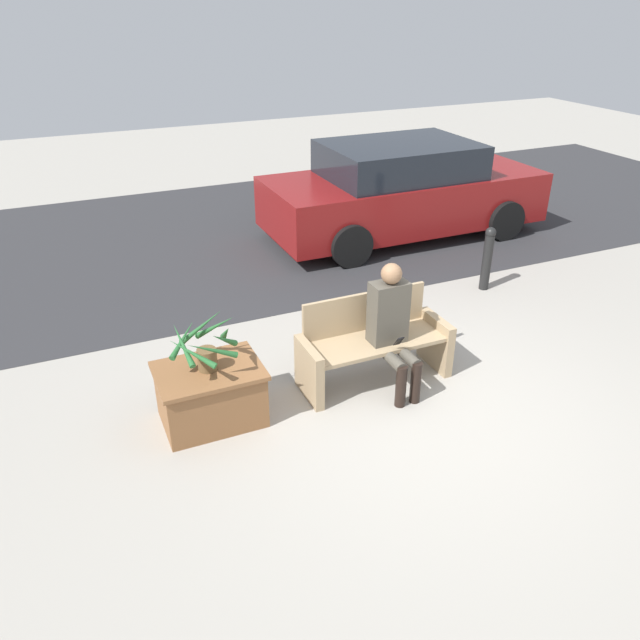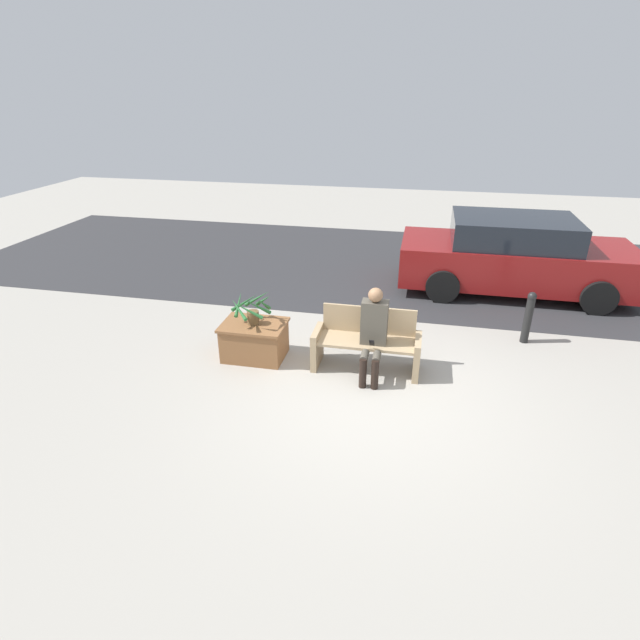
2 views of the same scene
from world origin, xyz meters
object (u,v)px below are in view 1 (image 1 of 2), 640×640
Objects in this scene: bench at (373,343)px; parked_car at (402,191)px; person_seated at (392,323)px; planter_box at (211,393)px; potted_plant at (206,346)px; bollard_post at (487,257)px.

parked_car is at bearing 55.91° from bench.
bench is at bearing 119.12° from person_seated.
person_seated is 0.30× the size of parked_car.
planter_box is 0.21× the size of parked_car.
bollard_post is (4.13, 1.37, -0.35)m from potted_plant.
potted_plant is at bearing -134.47° from planter_box.
bollard_post is at bearing -91.12° from parked_car.
potted_plant is at bearing -138.56° from parked_car.
bollard_post is at bearing 18.29° from planter_box.
potted_plant is 0.77× the size of bollard_post.
bench reaches higher than bollard_post.
bench is 0.35× the size of parked_car.
planter_box is at bearing -178.78° from bench.
bench is at bearing 1.39° from potted_plant.
person_seated is 2.78m from bollard_post.
planter_box is (-1.80, 0.15, -0.41)m from person_seated.
person_seated is 1.51× the size of bollard_post.
potted_plant is at bearing 175.52° from person_seated.
bench is 1.18× the size of person_seated.
planter_box is at bearing 175.35° from person_seated.
person_seated reaches higher than planter_box.
bench is 1.75m from potted_plant.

